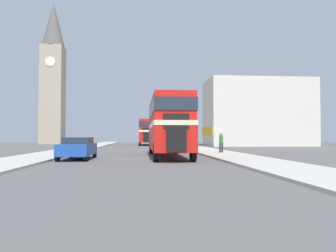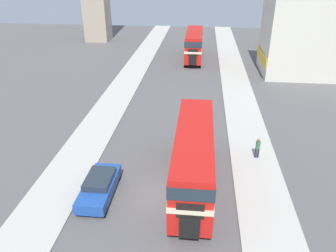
{
  "view_description": "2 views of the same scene",
  "coord_description": "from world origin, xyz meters",
  "px_view_note": "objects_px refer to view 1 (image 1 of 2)",
  "views": [
    {
      "loc": [
        0.26,
        -21.57,
        1.47
      ],
      "look_at": [
        2.2,
        1.64,
        2.2
      ],
      "focal_mm": 35.0,
      "sensor_mm": 36.0,
      "label": 1
    },
    {
      "loc": [
        2.41,
        -16.64,
        13.71
      ],
      "look_at": [
        0.0,
        6.45,
        1.86
      ],
      "focal_mm": 35.0,
      "sensor_mm": 36.0,
      "label": 2
    }
  ],
  "objects_px": {
    "double_decker_bus": "(168,123)",
    "bus_distant": "(146,130)",
    "pedestrian_walking": "(221,141)",
    "car_parked_near": "(78,148)",
    "church_tower": "(53,71)"
  },
  "relations": [
    {
      "from": "double_decker_bus",
      "to": "car_parked_near",
      "type": "relative_size",
      "value": 2.45
    },
    {
      "from": "pedestrian_walking",
      "to": "church_tower",
      "type": "bearing_deg",
      "value": 121.55
    },
    {
      "from": "bus_distant",
      "to": "car_parked_near",
      "type": "distance_m",
      "value": 33.67
    },
    {
      "from": "church_tower",
      "to": "car_parked_near",
      "type": "bearing_deg",
      "value": -73.36
    },
    {
      "from": "bus_distant",
      "to": "church_tower",
      "type": "height_order",
      "value": "church_tower"
    },
    {
      "from": "double_decker_bus",
      "to": "bus_distant",
      "type": "xyz_separation_m",
      "value": [
        -1.02,
        31.39,
        0.06
      ]
    },
    {
      "from": "pedestrian_walking",
      "to": "car_parked_near",
      "type": "bearing_deg",
      "value": -152.7
    },
    {
      "from": "car_parked_near",
      "to": "church_tower",
      "type": "xyz_separation_m",
      "value": [
        -13.34,
        44.65,
        13.62
      ]
    },
    {
      "from": "car_parked_near",
      "to": "church_tower",
      "type": "relative_size",
      "value": 0.16
    },
    {
      "from": "double_decker_bus",
      "to": "car_parked_near",
      "type": "xyz_separation_m",
      "value": [
        -5.93,
        -1.87,
        -1.69
      ]
    },
    {
      "from": "car_parked_near",
      "to": "pedestrian_walking",
      "type": "xyz_separation_m",
      "value": [
        10.69,
        5.52,
        0.31
      ]
    },
    {
      "from": "double_decker_bus",
      "to": "pedestrian_walking",
      "type": "bearing_deg",
      "value": 37.47
    },
    {
      "from": "bus_distant",
      "to": "car_parked_near",
      "type": "height_order",
      "value": "bus_distant"
    },
    {
      "from": "bus_distant",
      "to": "car_parked_near",
      "type": "bearing_deg",
      "value": -98.41
    },
    {
      "from": "car_parked_near",
      "to": "church_tower",
      "type": "distance_m",
      "value": 48.55
    }
  ]
}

